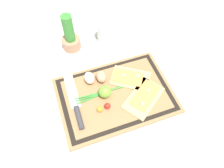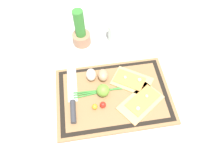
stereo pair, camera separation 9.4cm
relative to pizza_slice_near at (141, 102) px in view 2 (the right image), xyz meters
name	(u,v)px [view 2 (the right image)]	position (x,y,z in m)	size (l,w,h in m)	color
ground_plane	(114,96)	(-0.11, 0.06, -0.02)	(6.00, 6.00, 0.00)	silver
cutting_board	(114,95)	(-0.11, 0.06, -0.01)	(0.49, 0.34, 0.02)	#997047
pizza_slice_near	(141,102)	(0.00, 0.00, 0.00)	(0.21, 0.19, 0.02)	tan
pizza_slice_far	(131,81)	(-0.02, 0.11, 0.00)	(0.20, 0.18, 0.02)	tan
knife	(73,102)	(-0.28, 0.04, 0.00)	(0.04, 0.29, 0.02)	silver
egg_brown	(103,75)	(-0.14, 0.15, 0.02)	(0.04, 0.06, 0.04)	tan
egg_pink	(91,75)	(-0.19, 0.16, 0.02)	(0.04, 0.06, 0.04)	beige
lime	(103,90)	(-0.15, 0.07, 0.02)	(0.05, 0.05, 0.05)	#70A838
cherry_tomato_red	(103,105)	(-0.16, 0.01, 0.01)	(0.03, 0.03, 0.03)	red
cherry_tomato_yellow	(95,107)	(-0.19, 0.01, 0.01)	(0.02, 0.02, 0.02)	gold
scallion_bunch	(114,89)	(-0.10, 0.08, 0.00)	(0.34, 0.04, 0.01)	#388433
herb_pot	(81,33)	(-0.21, 0.40, 0.05)	(0.09, 0.09, 0.19)	#AD7A5B
sauce_jar	(115,33)	(-0.04, 0.39, 0.02)	(0.07, 0.07, 0.10)	silver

